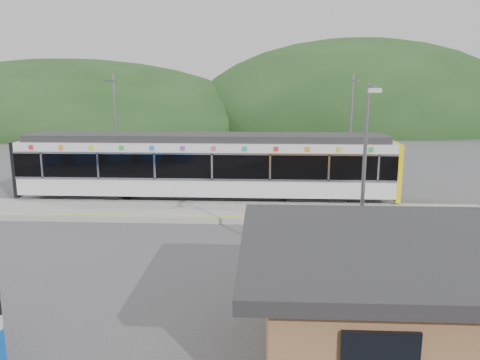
{
  "coord_description": "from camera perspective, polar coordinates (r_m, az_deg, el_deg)",
  "views": [
    {
      "loc": [
        1.88,
        -19.17,
        6.5
      ],
      "look_at": [
        0.87,
        1.0,
        2.28
      ],
      "focal_mm": 35.0,
      "sensor_mm": 36.0,
      "label": 1
    }
  ],
  "objects": [
    {
      "name": "train",
      "position": [
        25.74,
        -4.14,
        1.87
      ],
      "size": [
        20.44,
        3.01,
        3.74
      ],
      "color": "black",
      "rests_on": "ground"
    },
    {
      "name": "catenary_mast_east",
      "position": [
        28.34,
        13.32,
        5.73
      ],
      "size": [
        0.18,
        1.8,
        7.0
      ],
      "color": "slate",
      "rests_on": "ground"
    },
    {
      "name": "ground",
      "position": [
        20.33,
        -2.61,
        -6.85
      ],
      "size": [
        120.0,
        120.0,
        0.0
      ],
      "primitive_type": "plane",
      "color": "#4C4C4F",
      "rests_on": "ground"
    },
    {
      "name": "platform",
      "position": [
        23.42,
        -1.85,
        -3.92
      ],
      "size": [
        26.0,
        3.2,
        0.3
      ],
      "primitive_type": "cube",
      "color": "#9E9E99",
      "rests_on": "ground"
    },
    {
      "name": "hills",
      "position": [
        25.67,
        12.45,
        -3.14
      ],
      "size": [
        146.0,
        149.0,
        26.0
      ],
      "color": "#1E3D19",
      "rests_on": "ground"
    },
    {
      "name": "lamp_post",
      "position": [
        14.55,
        14.98,
        0.94
      ],
      "size": [
        0.36,
        1.13,
        6.48
      ],
      "rotation": [
        0.0,
        0.0,
        -0.04
      ],
      "color": "slate",
      "rests_on": "ground"
    },
    {
      "name": "catenary_mast_west",
      "position": [
        29.25,
        -14.9,
        5.83
      ],
      "size": [
        0.18,
        1.8,
        7.0
      ],
      "color": "slate",
      "rests_on": "ground"
    },
    {
      "name": "station_shelter",
      "position": [
        12.03,
        23.26,
        -13.49
      ],
      "size": [
        9.2,
        6.2,
        3.0
      ],
      "color": "olive",
      "rests_on": "ground"
    },
    {
      "name": "yellow_line",
      "position": [
        22.14,
        -2.13,
        -4.44
      ],
      "size": [
        26.0,
        0.1,
        0.01
      ],
      "primitive_type": "cube",
      "color": "yellow",
      "rests_on": "platform"
    }
  ]
}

